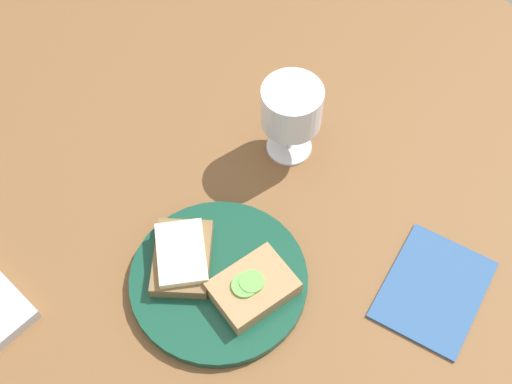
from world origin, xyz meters
The scene contains 6 objects.
wooden_table centered at (0.00, 0.00, 1.50)cm, with size 140.00×140.00×3.00cm, color brown.
plate centered at (-1.68, -5.13, 3.74)cm, with size 23.41×23.41×1.48cm, color #144733.
sandwich_with_cucumber centered at (-0.14, -9.78, 5.76)cm, with size 11.29×9.18×2.89cm.
sandwich_with_cheese centered at (-3.23, -0.47, 5.81)cm, with size 12.87×12.53×2.86cm.
wine_glass centered at (21.01, 3.00, 12.03)cm, with size 8.62×8.62×12.79cm.
napkin centered at (17.04, -26.25, 3.20)cm, with size 15.73×12.12×0.40cm, color #33598C.
Camera 1 is at (-27.40, -36.52, 88.78)cm, focal length 50.00 mm.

